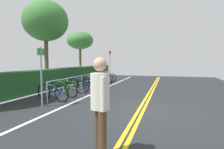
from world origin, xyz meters
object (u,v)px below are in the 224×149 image
bicycle_3 (81,85)px  bicycle_8 (105,78)px  tree_mid (46,21)px  bicycle_6 (100,80)px  sign_post_far (110,63)px  sign_post_near (41,71)px  bicycle_4 (90,83)px  pedestrian (100,101)px  bicycle_1 (63,89)px  tree_far_right (80,41)px  bike_rack (88,78)px  bicycle_0 (53,92)px  bicycle_2 (73,87)px  bicycle_7 (102,79)px  bicycle_5 (95,82)px

bicycle_3 → bicycle_8: bicycle_3 is taller
tree_mid → bicycle_3: bearing=-115.6°
bicycle_6 → bicycle_8: bicycle_8 is taller
bicycle_8 → bicycle_6: bearing=-173.2°
bicycle_3 → sign_post_far: (5.73, 0.07, 1.12)m
bicycle_3 → sign_post_near: size_ratio=0.81×
bicycle_4 → pedestrian: bearing=-156.4°
bicycle_1 → tree_far_right: 11.95m
pedestrian → tree_far_right: 17.53m
bicycle_3 → bicycle_4: size_ratio=1.09×
bike_rack → bicycle_3: size_ratio=4.61×
bicycle_1 → sign_post_far: bearing=-0.0°
sign_post_far → bicycle_0: bearing=-179.7°
bicycle_0 → bicycle_6: bicycle_0 is taller
bicycle_2 → bicycle_7: bicycle_7 is taller
bicycle_2 → bicycle_8: bearing=-0.3°
bicycle_4 → bicycle_7: 2.58m
bicycle_4 → bicycle_6: bearing=-0.4°
pedestrian → bicycle_3: bearing=27.7°
bicycle_1 → bicycle_5: (3.47, -0.23, -0.03)m
bicycle_0 → tree_mid: 6.41m
pedestrian → bicycle_8: bearing=17.6°
bicycle_2 → bicycle_6: bicycle_6 is taller
bicycle_0 → bicycle_8: size_ratio=0.96×
bicycle_3 → bicycle_8: 4.42m
bicycle_0 → bicycle_4: bearing=-2.8°
bicycle_2 → sign_post_near: 3.02m
sign_post_near → sign_post_far: (9.37, 0.26, 0.18)m
bike_rack → bicycle_6: bearing=-4.9°
bicycle_6 → bicycle_8: size_ratio=0.94×
bicycle_7 → sign_post_far: 2.48m
bicycle_6 → tree_mid: (-1.09, 3.28, 3.83)m
bicycle_7 → sign_post_near: sign_post_near is taller
bicycle_1 → bicycle_4: bearing=-4.9°
bicycle_1 → pedestrian: 6.00m
bicycle_0 → bicycle_5: bearing=-2.4°
bicycle_3 → tree_far_right: size_ratio=0.38×
tree_far_right → bicycle_7: bearing=-142.2°
bicycle_0 → bicycle_1: 0.95m
sign_post_far → bike_rack: bearing=-178.9°
bike_rack → bicycle_7: size_ratio=4.86×
bicycle_0 → sign_post_near: sign_post_near is taller
bicycle_8 → tree_far_right: 7.07m
bicycle_8 → bike_rack: bearing=-178.8°
bicycle_6 → bicycle_8: (1.84, 0.22, 0.01)m
bicycle_5 → bike_rack: bearing=171.0°
pedestrian → sign_post_far: 12.75m
bike_rack → bicycle_7: 2.66m
bicycle_4 → tree_far_right: 9.77m
bicycle_2 → bicycle_5: (2.57, -0.24, 0.01)m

